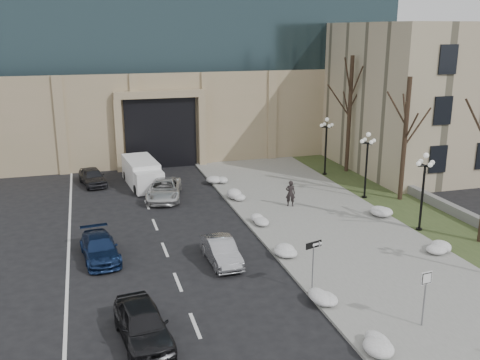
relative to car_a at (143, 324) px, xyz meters
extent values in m
cube|color=#969690|center=(12.11, 8.53, -0.67)|extent=(9.00, 40.00, 0.12)
cube|color=#969690|center=(7.61, 8.53, -0.66)|extent=(0.30, 40.00, 0.14)
cube|color=#364522|center=(18.61, 8.53, -0.68)|extent=(4.00, 40.00, 0.10)
cube|color=slate|center=(20.61, 10.53, -0.38)|extent=(0.50, 30.00, 0.70)
cube|color=tan|center=(6.61, 36.53, 3.27)|extent=(40.00, 20.00, 8.00)
cube|color=black|center=(4.61, 27.53, 2.27)|extent=(6.00, 2.50, 6.00)
cube|color=tan|center=(4.61, 26.13, 5.57)|extent=(7.50, 0.60, 0.60)
cube|color=tan|center=(1.11, 26.13, 2.27)|extent=(0.60, 0.60, 6.00)
cube|color=tan|center=(8.11, 26.13, 2.27)|extent=(0.60, 0.60, 6.00)
cube|color=tan|center=(30.61, 22.53, 5.27)|extent=(22.00, 18.00, 12.00)
cube|color=black|center=(22.61, 13.53, 1.77)|extent=(1.40, 0.25, 2.00)
cube|color=black|center=(22.61, 13.53, 5.27)|extent=(1.40, 0.25, 2.00)
cube|color=black|center=(22.61, 13.53, 8.77)|extent=(1.40, 0.25, 2.00)
imported|color=black|center=(0.00, 0.00, 0.00)|extent=(2.21, 4.46, 1.46)
imported|color=#939499|center=(4.63, 6.10, -0.11)|extent=(1.46, 3.83, 1.25)
imported|color=navy|center=(-1.28, 8.28, -0.12)|extent=(2.16, 4.39, 1.23)
imported|color=silver|center=(3.45, 17.58, -0.05)|extent=(3.27, 5.29, 1.37)
imported|color=#2D2D32|center=(-1.27, 22.52, -0.07)|extent=(2.30, 4.11, 1.32)
imported|color=black|center=(11.21, 13.24, 0.27)|extent=(0.75, 0.63, 1.76)
cube|color=white|center=(2.34, 21.97, 0.22)|extent=(2.54, 4.94, 1.91)
cube|color=white|center=(2.61, 19.12, 0.13)|extent=(2.14, 1.71, 1.53)
cylinder|color=black|center=(1.64, 19.22, -0.40)|extent=(0.30, 0.69, 0.67)
cylinder|color=black|center=(3.54, 19.40, -0.40)|extent=(0.30, 0.69, 0.67)
cylinder|color=black|center=(1.26, 23.30, -0.40)|extent=(0.30, 0.69, 0.67)
cylinder|color=black|center=(3.15, 23.48, -0.40)|extent=(0.30, 0.69, 0.67)
cylinder|color=slate|center=(7.78, 1.85, 0.47)|extent=(0.06, 0.06, 2.40)
cube|color=black|center=(7.78, 1.85, 1.57)|extent=(0.85, 0.28, 0.29)
cube|color=white|center=(7.92, 1.87, 1.57)|extent=(0.40, 0.13, 0.11)
cone|color=white|center=(8.15, 1.93, 1.57)|extent=(0.26, 0.29, 0.24)
cylinder|color=slate|center=(10.75, -2.18, 0.47)|extent=(0.07, 0.07, 2.40)
cube|color=white|center=(10.75, -2.18, 1.45)|extent=(0.53, 0.10, 0.52)
cube|color=black|center=(10.75, -2.21, 1.45)|extent=(0.46, 0.06, 0.46)
cube|color=white|center=(10.75, -2.21, 1.45)|extent=(0.39, 0.05, 0.39)
ellipsoid|color=white|center=(8.01, -3.35, -0.43)|extent=(1.10, 1.60, 0.36)
ellipsoid|color=white|center=(7.82, 0.99, -0.43)|extent=(1.10, 1.60, 0.36)
ellipsoid|color=white|center=(8.13, 5.51, -0.43)|extent=(1.10, 1.60, 0.36)
ellipsoid|color=white|center=(8.05, 10.52, -0.43)|extent=(1.10, 1.60, 0.36)
ellipsoid|color=white|center=(8.02, 15.48, -0.43)|extent=(1.10, 1.60, 0.36)
ellipsoid|color=white|center=(7.90, 19.67, -0.43)|extent=(1.10, 1.60, 0.36)
ellipsoid|color=white|center=(15.95, 3.85, -0.43)|extent=(1.10, 1.60, 0.36)
ellipsoid|color=white|center=(16.23, 9.81, -0.43)|extent=(1.10, 1.60, 0.36)
cylinder|color=black|center=(16.91, 7.03, -0.63)|extent=(0.36, 0.36, 0.20)
cylinder|color=black|center=(16.91, 7.03, 1.27)|extent=(0.14, 0.14, 4.00)
cylinder|color=black|center=(16.91, 7.03, 3.27)|extent=(0.10, 0.90, 0.10)
cylinder|color=black|center=(16.91, 7.03, 3.27)|extent=(0.90, 0.10, 0.10)
sphere|color=white|center=(16.91, 7.03, 3.87)|extent=(0.32, 0.32, 0.32)
sphere|color=white|center=(17.36, 7.03, 3.42)|extent=(0.28, 0.28, 0.28)
sphere|color=white|center=(16.46, 7.03, 3.42)|extent=(0.28, 0.28, 0.28)
sphere|color=white|center=(16.91, 7.48, 3.42)|extent=(0.28, 0.28, 0.28)
sphere|color=white|center=(16.91, 6.58, 3.42)|extent=(0.28, 0.28, 0.28)
cylinder|color=black|center=(16.91, 13.53, -0.63)|extent=(0.36, 0.36, 0.20)
cylinder|color=black|center=(16.91, 13.53, 1.27)|extent=(0.14, 0.14, 4.00)
cylinder|color=black|center=(16.91, 13.53, 3.27)|extent=(0.10, 0.90, 0.10)
cylinder|color=black|center=(16.91, 13.53, 3.27)|extent=(0.90, 0.10, 0.10)
sphere|color=white|center=(16.91, 13.53, 3.87)|extent=(0.32, 0.32, 0.32)
sphere|color=white|center=(17.36, 13.53, 3.42)|extent=(0.28, 0.28, 0.28)
sphere|color=white|center=(16.46, 13.53, 3.42)|extent=(0.28, 0.28, 0.28)
sphere|color=white|center=(16.91, 13.98, 3.42)|extent=(0.28, 0.28, 0.28)
sphere|color=white|center=(16.91, 13.08, 3.42)|extent=(0.28, 0.28, 0.28)
cylinder|color=black|center=(16.91, 20.03, -0.63)|extent=(0.36, 0.36, 0.20)
cylinder|color=black|center=(16.91, 20.03, 1.27)|extent=(0.14, 0.14, 4.00)
cylinder|color=black|center=(16.91, 20.03, 3.27)|extent=(0.10, 0.90, 0.10)
cylinder|color=black|center=(16.91, 20.03, 3.27)|extent=(0.90, 0.10, 0.10)
sphere|color=white|center=(16.91, 20.03, 3.87)|extent=(0.32, 0.32, 0.32)
sphere|color=white|center=(17.36, 20.03, 3.42)|extent=(0.28, 0.28, 0.28)
sphere|color=white|center=(16.46, 20.03, 3.42)|extent=(0.28, 0.28, 0.28)
sphere|color=white|center=(16.91, 20.48, 3.42)|extent=(0.28, 0.28, 0.28)
sphere|color=white|center=(16.91, 19.58, 3.42)|extent=(0.28, 0.28, 0.28)
cylinder|color=black|center=(19.11, 12.53, 3.52)|extent=(0.32, 0.32, 8.50)
cylinder|color=black|center=(19.11, 20.53, 4.02)|extent=(0.32, 0.32, 9.50)
camera|label=1|loc=(-1.53, -18.27, 10.76)|focal=40.00mm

